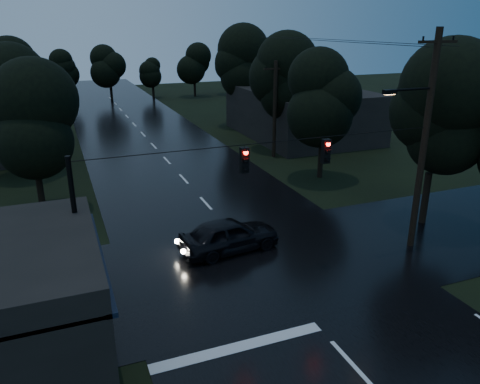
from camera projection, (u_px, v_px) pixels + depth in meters
main_road at (167, 161)px, 36.63m from camera, size 12.00×120.00×0.02m
cross_street at (260, 264)px, 20.89m from camera, size 60.00×9.00×0.02m
building_far_right at (301, 113)px, 44.25m from camera, size 10.00×14.00×4.40m
utility_pole_main at (423, 139)px, 20.81m from camera, size 3.50×0.30×10.00m
utility_pole_far at (275, 109)px, 36.45m from camera, size 2.00×0.30×7.50m
anchor_pole_left at (78, 239)px, 16.39m from camera, size 0.18×0.18×6.00m
span_signals at (286, 155)px, 18.43m from camera, size 15.00×0.37×1.12m
tree_corner_near at (438, 112)px, 23.21m from camera, size 4.48×4.48×9.44m
tree_left_a at (30, 121)px, 24.73m from camera, size 3.92×3.92×8.26m
tree_left_b at (22, 95)px, 31.39m from camera, size 4.20×4.20×8.85m
tree_left_c at (18, 75)px, 39.80m from camera, size 4.48×4.48×9.44m
tree_right_a at (324, 96)px, 30.86m from camera, size 4.20×4.20×8.85m
tree_right_b at (279, 78)px, 37.94m from camera, size 4.48×4.48×9.44m
tree_right_c at (241, 64)px, 46.76m from camera, size 4.76×4.76×10.03m
car at (229, 235)px, 21.83m from camera, size 4.93×2.43×1.62m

